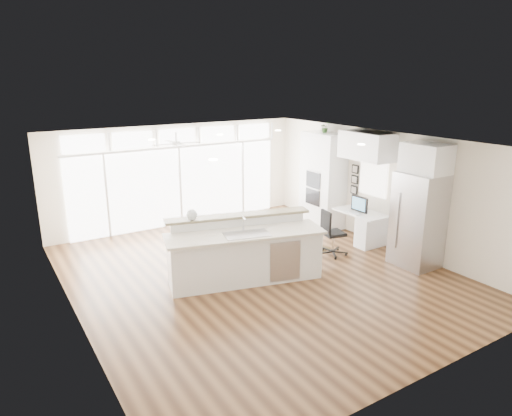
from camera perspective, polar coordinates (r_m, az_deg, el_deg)
floor at (r=9.43m, az=0.25°, el=-8.32°), size 7.00×8.00×0.02m
ceiling at (r=8.67m, az=0.27°, el=8.23°), size 7.00×8.00×0.02m
wall_back at (r=12.41m, az=-9.68°, el=4.08°), size 7.00×0.04×2.70m
wall_front at (r=6.17m, az=20.82°, el=-9.28°), size 7.00×0.04×2.70m
wall_left at (r=7.76m, az=-22.21°, el=-4.22°), size 0.04×8.00×2.70m
wall_right at (r=11.16m, az=15.65°, el=2.35°), size 0.04×8.00×2.70m
glass_wall at (r=12.43m, az=-9.51°, el=2.68°), size 5.80×0.06×2.08m
transom_row at (r=12.19m, az=-9.80°, el=8.77°), size 5.90×0.06×0.40m
desk_window at (r=11.28m, az=14.47°, el=3.63°), size 0.04×0.85×0.85m
ceiling_fan at (r=10.94m, az=-9.94°, el=8.48°), size 1.16×1.16×0.32m
recessed_lights at (r=8.84m, az=-0.43°, el=8.25°), size 3.40×3.00×0.02m
oven_cabinet at (r=12.21m, az=8.36°, el=3.46°), size 0.64×1.20×2.50m
desk_nook at (r=11.36m, az=12.91°, el=-2.31°), size 0.72×1.30×0.76m
upper_cabinets at (r=10.94m, az=13.70°, el=7.57°), size 0.64×1.30×0.64m
refrigerator at (r=10.12m, az=19.59°, el=-1.43°), size 0.76×0.90×2.00m
fridge_cabinet at (r=9.88m, az=20.51°, el=5.84°), size 0.64×0.90×0.60m
framed_photos at (r=11.74m, az=12.24°, el=3.50°), size 0.06×0.22×0.80m
kitchen_island at (r=8.93m, az=-1.36°, el=-5.43°), size 3.27×1.90×1.22m
rug at (r=10.67m, az=6.40°, el=-5.33°), size 1.18×1.02×0.01m
office_chair at (r=10.36m, az=9.67°, el=-3.08°), size 0.63×0.60×1.04m
fishbowl at (r=8.86m, az=-8.03°, el=-0.82°), size 0.29×0.29×0.22m
monitor at (r=11.13m, az=12.80°, el=0.51°), size 0.09×0.51×0.42m
keyboard at (r=11.07m, az=12.11°, el=-0.63°), size 0.17×0.35×0.02m
potted_plant at (r=11.99m, az=8.62°, el=9.80°), size 0.28×0.31×0.21m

